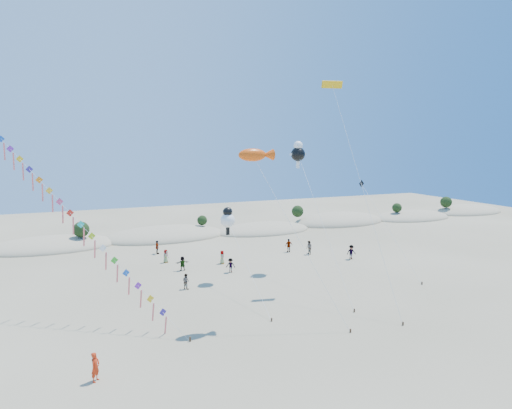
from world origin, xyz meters
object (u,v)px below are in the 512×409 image
at_px(fish_kite, 256,155).
at_px(flyer_foreground, 95,367).
at_px(kite_train, 51,193).
at_px(parafoil_kite, 333,89).

distance_m(fish_kite, flyer_foreground, 18.64).
bearing_deg(fish_kite, flyer_foreground, -157.14).
xyz_separation_m(kite_train, flyer_foreground, (2.58, -13.24, -9.30)).
height_order(kite_train, parafoil_kite, parafoil_kite).
distance_m(kite_train, flyer_foreground, 16.38).
relative_size(kite_train, parafoil_kite, 0.96).
bearing_deg(flyer_foreground, kite_train, 46.29).
xyz_separation_m(kite_train, parafoil_kite, (25.86, -2.28, 9.41)).
relative_size(kite_train, flyer_foreground, 10.82).
xyz_separation_m(kite_train, fish_kite, (15.34, -7.86, 3.18)).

